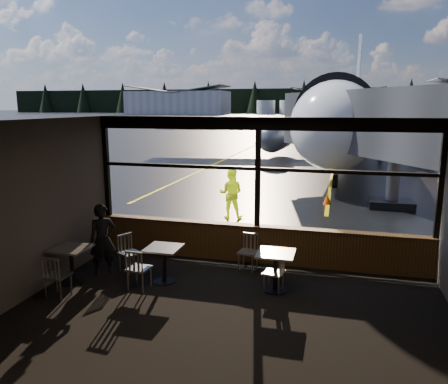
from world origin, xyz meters
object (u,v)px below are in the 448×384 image
at_px(chair_near_e, 274,273).
at_px(ground_crew, 231,193).
at_px(cafe_table_mid, 164,265).
at_px(chair_mid_w, 130,254).
at_px(cafe_table_near, 275,272).
at_px(cafe_table_left, 72,265).
at_px(airliner, 352,82).
at_px(jet_bridge, 395,143).
at_px(chair_mid_s, 139,269).
at_px(cone_nose, 327,199).
at_px(chair_left_s, 58,276).
at_px(chair_near_n, 248,253).
at_px(passenger, 103,240).

bearing_deg(chair_near_e, ground_crew, 30.79).
relative_size(cafe_table_mid, chair_mid_w, 0.90).
bearing_deg(chair_near_e, cafe_table_near, -25.52).
relative_size(cafe_table_left, ground_crew, 0.47).
distance_m(airliner, jet_bridge, 17.27).
bearing_deg(chair_mid_s, cone_nose, 73.47).
relative_size(airliner, cafe_table_near, 42.51).
height_order(cafe_table_left, cone_nose, cafe_table_left).
bearing_deg(airliner, chair_left_s, -99.53).
xyz_separation_m(jet_bridge, chair_near_n, (-3.70, -6.08, -2.11)).
bearing_deg(airliner, cafe_table_left, -100.17).
relative_size(jet_bridge, cone_nose, 27.03).
bearing_deg(airliner, chair_near_n, -92.77).
height_order(chair_near_n, cone_nose, chair_near_n).
bearing_deg(passenger, cafe_table_near, -37.30).
bearing_deg(jet_bridge, chair_mid_w, -132.47).
bearing_deg(cafe_table_near, chair_mid_s, -166.91).
bearing_deg(passenger, chair_near_e, -37.87).
bearing_deg(passenger, cafe_table_left, -160.75).
xyz_separation_m(cafe_table_mid, chair_mid_w, (-0.97, 0.36, 0.04)).
distance_m(cafe_table_near, passenger, 3.88).
distance_m(chair_near_e, cone_nose, 8.59).
bearing_deg(chair_mid_w, jet_bridge, 166.09).
relative_size(cafe_table_mid, chair_left_s, 0.89).
bearing_deg(chair_mid_s, chair_mid_w, 131.34).
relative_size(chair_near_e, chair_near_n, 0.92).
height_order(cafe_table_mid, cafe_table_left, cafe_table_left).
xyz_separation_m(airliner, chair_near_e, (-1.78, -24.09, -4.98)).
relative_size(cafe_table_near, cafe_table_left, 1.03).
relative_size(chair_mid_s, chair_mid_w, 1.01).
height_order(jet_bridge, chair_left_s, jet_bridge).
bearing_deg(chair_near_e, airliner, 4.34).
bearing_deg(airliner, cafe_table_mid, -96.21).
height_order(chair_near_n, passenger, passenger).
height_order(airliner, chair_left_s, airliner).
distance_m(cafe_table_mid, chair_near_n, 1.97).
bearing_deg(chair_left_s, chair_near_e, 19.25).
bearing_deg(chair_mid_w, cafe_table_left, -16.07).
distance_m(chair_near_e, chair_mid_s, 2.77).
bearing_deg(cafe_table_near, ground_crew, 112.60).
height_order(chair_near_e, chair_mid_s, chair_mid_s).
relative_size(jet_bridge, ground_crew, 6.87).
bearing_deg(ground_crew, passenger, 69.98).
relative_size(airliner, chair_near_e, 44.37).
distance_m(airliner, chair_near_n, 23.73).
bearing_deg(cone_nose, jet_bridge, -34.25).
bearing_deg(ground_crew, chair_left_s, 70.73).
bearing_deg(jet_bridge, cone_nose, 145.75).
xyz_separation_m(airliner, cafe_table_mid, (-4.13, -24.21, -4.99)).
bearing_deg(jet_bridge, chair_mid_s, -126.31).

